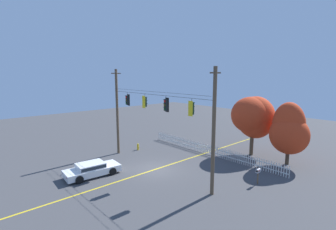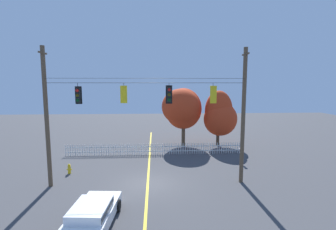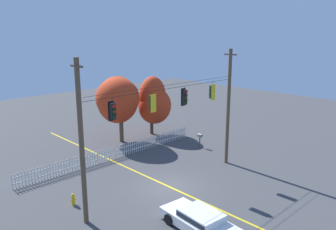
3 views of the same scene
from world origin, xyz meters
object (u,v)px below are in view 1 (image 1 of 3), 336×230
object	(u,v)px
autumn_maple_mid	(289,131)
fire_hydrant	(138,147)
traffic_signal_southbound_primary	(166,105)
autumn_maple_near_fence	(253,116)
parked_car	(92,169)
roadside_mailbox	(258,172)
traffic_signal_northbound_secondary	(192,108)
traffic_signal_westbound_side	(145,102)
traffic_signal_northbound_primary	(127,100)

from	to	relation	value
autumn_maple_mid	fire_hydrant	world-z (taller)	autumn_maple_mid
traffic_signal_southbound_primary	autumn_maple_near_fence	xyz separation A→B (m)	(2.06, 10.64, -1.91)
parked_car	roadside_mailbox	distance (m)	13.75
traffic_signal_northbound_secondary	roadside_mailbox	distance (m)	7.35
fire_hydrant	roadside_mailbox	distance (m)	13.99
traffic_signal_westbound_side	roadside_mailbox	distance (m)	11.37
autumn_maple_near_fence	fire_hydrant	xyz separation A→B (m)	(-9.54, -8.36, -3.81)
traffic_signal_southbound_primary	traffic_signal_westbound_side	bearing A→B (deg)	-179.63
traffic_signal_northbound_primary	roadside_mailbox	xyz separation A→B (m)	(12.27, 4.03, -5.02)
traffic_signal_northbound_secondary	roadside_mailbox	bearing A→B (deg)	49.25
traffic_signal_northbound_primary	fire_hydrant	xyz separation A→B (m)	(-1.59, 2.28, -5.69)
traffic_signal_northbound_secondary	roadside_mailbox	xyz separation A→B (m)	(3.48, 4.04, -5.05)
traffic_signal_northbound_primary	traffic_signal_westbound_side	distance (m)	2.94
parked_car	fire_hydrant	bearing A→B (deg)	115.63
autumn_maple_near_fence	parked_car	world-z (taller)	autumn_maple_near_fence
autumn_maple_near_fence	traffic_signal_southbound_primary	bearing A→B (deg)	-100.99
parked_car	traffic_signal_southbound_primary	bearing A→B (deg)	51.31
traffic_signal_northbound_secondary	parked_car	size ratio (longest dim) A/B	0.28
traffic_signal_westbound_side	autumn_maple_mid	distance (m)	13.78
roadside_mailbox	parked_car	bearing A→B (deg)	-139.07
autumn_maple_mid	parked_car	world-z (taller)	autumn_maple_mid
traffic_signal_southbound_primary	fire_hydrant	size ratio (longest dim) A/B	1.82
autumn_maple_near_fence	parked_car	bearing A→B (deg)	-111.19
traffic_signal_southbound_primary	autumn_maple_near_fence	bearing A→B (deg)	79.01
parked_car	traffic_signal_westbound_side	bearing A→B (deg)	78.05
autumn_maple_mid	roadside_mailbox	size ratio (longest dim) A/B	4.71
traffic_signal_southbound_primary	autumn_maple_mid	xyz separation A→B (m)	(6.09, 10.02, -2.72)
traffic_signal_northbound_secondary	traffic_signal_westbound_side	bearing A→B (deg)	180.00
autumn_maple_near_fence	fire_hydrant	world-z (taller)	autumn_maple_near_fence
parked_car	autumn_maple_near_fence	bearing A→B (deg)	68.81
traffic_signal_northbound_secondary	fire_hydrant	world-z (taller)	traffic_signal_northbound_secondary
traffic_signal_northbound_primary	traffic_signal_southbound_primary	xyz separation A→B (m)	(5.88, 0.00, 0.03)
autumn_maple_near_fence	roadside_mailbox	size ratio (longest dim) A/B	4.91
autumn_maple_mid	traffic_signal_northbound_secondary	bearing A→B (deg)	-107.57
traffic_signal_northbound_primary	traffic_signal_southbound_primary	world-z (taller)	same
traffic_signal_southbound_primary	autumn_maple_near_fence	world-z (taller)	traffic_signal_southbound_primary
fire_hydrant	autumn_maple_near_fence	bearing A→B (deg)	41.23
parked_car	roadside_mailbox	bearing A→B (deg)	40.93
autumn_maple_near_fence	roadside_mailbox	xyz separation A→B (m)	(4.33, -6.61, -3.14)
parked_car	fire_hydrant	distance (m)	8.06
traffic_signal_southbound_primary	traffic_signal_northbound_secondary	xyz separation A→B (m)	(2.91, -0.02, 0.00)
fire_hydrant	roadside_mailbox	bearing A→B (deg)	7.17
traffic_signal_westbound_side	traffic_signal_northbound_secondary	xyz separation A→B (m)	(5.85, -0.00, -0.02)
traffic_signal_westbound_side	parked_car	world-z (taller)	traffic_signal_westbound_side
parked_car	roadside_mailbox	xyz separation A→B (m)	(10.38, 9.00, 0.44)
parked_car	traffic_signal_northbound_primary	bearing A→B (deg)	110.78
roadside_mailbox	traffic_signal_northbound_primary	bearing A→B (deg)	-161.84
autumn_maple_near_fence	traffic_signal_northbound_primary	bearing A→B (deg)	-126.75
autumn_maple_mid	fire_hydrant	bearing A→B (deg)	-150.29
autumn_maple_mid	roadside_mailbox	world-z (taller)	autumn_maple_mid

